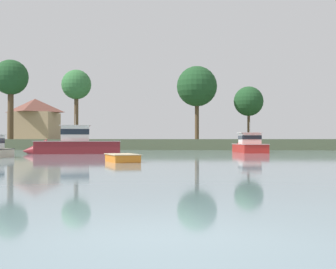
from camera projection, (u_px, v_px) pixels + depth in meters
ground_plane at (162, 234)px, 7.31m from camera, size 514.71×514.71×0.00m
far_shore_bank at (204, 144)px, 89.62m from camera, size 231.62×41.12×1.56m
dinghy_orange at (122, 159)px, 31.71m from camera, size 3.00×4.05×0.71m
cruiser_maroon at (69, 148)px, 50.52m from camera, size 10.30×4.96×5.04m
cruiser_red at (248, 148)px, 56.49m from camera, size 3.71×8.80×4.49m
mooring_buoy_yellow at (98, 151)px, 61.33m from camera, size 0.46×0.46×0.51m
shore_tree_inland_c at (11, 79)px, 79.39m from camera, size 5.71×5.71×12.98m
shore_tree_center at (76, 85)px, 79.58m from camera, size 4.84×4.84×11.38m
shore_tree_left at (249, 101)px, 83.92m from camera, size 5.11×5.11×9.12m
shore_tree_right_mid at (197, 87)px, 83.31m from camera, size 6.89×6.89×12.53m
cottage_eastern at (35, 118)px, 95.19m from camera, size 8.51×8.52×7.95m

